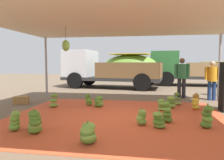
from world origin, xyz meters
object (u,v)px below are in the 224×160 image
(cargo_truck_main, at_px, (111,68))
(banana_bunch_11, at_px, (142,117))
(banana_bunch_6, at_px, (35,123))
(cargo_truck_far, at_px, (195,69))
(banana_bunch_12, at_px, (167,113))
(worker_1, at_px, (212,78))
(banana_bunch_2, at_px, (34,121))
(worker_0, at_px, (221,77))
(banana_bunch_0, at_px, (159,120))
(banana_bunch_10, at_px, (196,102))
(banana_bunch_14, at_px, (54,101))
(worker_2, at_px, (182,75))
(banana_bunch_5, at_px, (162,105))
(banana_bunch_4, at_px, (88,100))
(banana_bunch_9, at_px, (99,102))
(banana_bunch_3, at_px, (171,102))
(banana_bunch_8, at_px, (177,99))
(crate_1, at_px, (21,100))
(banana_bunch_7, at_px, (207,117))
(banana_bunch_13, at_px, (15,121))
(banana_bunch_1, at_px, (88,133))

(cargo_truck_main, bearing_deg, banana_bunch_11, -75.13)
(banana_bunch_6, height_order, cargo_truck_far, cargo_truck_far)
(banana_bunch_12, relative_size, worker_1, 0.35)
(banana_bunch_2, relative_size, worker_0, 0.31)
(banana_bunch_2, bearing_deg, banana_bunch_0, 10.87)
(banana_bunch_2, height_order, cargo_truck_far, cargo_truck_far)
(banana_bunch_10, xyz_separation_m, banana_bunch_14, (-4.85, -0.36, -0.03))
(worker_2, bearing_deg, banana_bunch_10, -88.37)
(banana_bunch_5, bearing_deg, worker_0, 50.57)
(banana_bunch_4, xyz_separation_m, banana_bunch_9, (0.43, -0.21, -0.01))
(banana_bunch_0, relative_size, cargo_truck_far, 0.07)
(banana_bunch_3, xyz_separation_m, worker_0, (2.67, 3.19, 0.71))
(banana_bunch_5, relative_size, banana_bunch_10, 0.74)
(banana_bunch_8, distance_m, banana_bunch_11, 3.02)
(cargo_truck_main, relative_size, cargo_truck_far, 0.93)
(banana_bunch_5, relative_size, banana_bunch_11, 0.99)
(banana_bunch_5, bearing_deg, banana_bunch_4, 170.83)
(cargo_truck_far, xyz_separation_m, crate_1, (-8.16, -8.03, -1.04))
(banana_bunch_7, xyz_separation_m, banana_bunch_10, (0.20, 2.04, -0.00))
(banana_bunch_3, xyz_separation_m, crate_1, (-5.63, -0.05, -0.07))
(banana_bunch_8, bearing_deg, banana_bunch_11, -114.76)
(banana_bunch_7, bearing_deg, banana_bunch_4, 148.42)
(banana_bunch_2, relative_size, banana_bunch_3, 1.02)
(banana_bunch_11, bearing_deg, banana_bunch_14, 151.84)
(banana_bunch_13, distance_m, cargo_truck_far, 12.82)
(banana_bunch_0, height_order, banana_bunch_2, banana_bunch_2)
(cargo_truck_main, distance_m, worker_1, 6.28)
(banana_bunch_0, distance_m, banana_bunch_8, 3.07)
(banana_bunch_7, relative_size, banana_bunch_13, 1.15)
(banana_bunch_3, relative_size, worker_1, 0.29)
(banana_bunch_9, bearing_deg, banana_bunch_1, -80.74)
(banana_bunch_13, height_order, worker_1, worker_1)
(banana_bunch_0, height_order, cargo_truck_main, cargo_truck_main)
(banana_bunch_9, bearing_deg, worker_1, 25.80)
(worker_0, relative_size, worker_2, 0.88)
(banana_bunch_2, height_order, worker_1, worker_1)
(banana_bunch_9, xyz_separation_m, banana_bunch_14, (-1.57, -0.28, 0.03))
(banana_bunch_10, xyz_separation_m, banana_bunch_12, (-1.09, -1.70, 0.00))
(banana_bunch_11, height_order, banana_bunch_14, banana_bunch_14)
(banana_bunch_0, relative_size, banana_bunch_7, 0.77)
(banana_bunch_0, bearing_deg, banana_bunch_9, 132.24)
(banana_bunch_0, bearing_deg, banana_bunch_10, 58.93)
(banana_bunch_8, bearing_deg, cargo_truck_far, 73.35)
(banana_bunch_1, relative_size, banana_bunch_3, 0.92)
(banana_bunch_2, bearing_deg, cargo_truck_far, 61.35)
(banana_bunch_5, distance_m, banana_bunch_12, 1.41)
(banana_bunch_6, xyz_separation_m, banana_bunch_13, (-0.56, 0.12, -0.03))
(cargo_truck_main, bearing_deg, crate_1, -113.95)
(banana_bunch_7, height_order, banana_bunch_11, banana_bunch_7)
(worker_1, relative_size, crate_1, 3.08)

